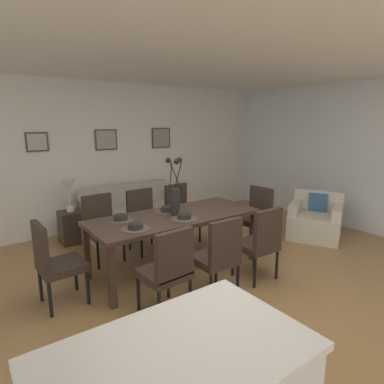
{
  "coord_description": "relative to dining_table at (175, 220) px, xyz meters",
  "views": [
    {
      "loc": [
        -2.08,
        -2.41,
        1.9
      ],
      "look_at": [
        0.62,
        1.31,
        0.91
      ],
      "focal_mm": 30.21,
      "sensor_mm": 36.0,
      "label": 1
    }
  ],
  "objects": [
    {
      "name": "placemat_near_left",
      "position": [
        -0.66,
        -0.2,
        0.07
      ],
      "size": [
        0.32,
        0.32,
        0.01
      ],
      "primitive_type": "cylinder",
      "color": "#4C4742",
      "rests_on": "dining_table"
    },
    {
      "name": "dining_chair_near_right",
      "position": [
        -0.67,
        0.86,
        -0.16
      ],
      "size": [
        0.47,
        0.47,
        0.92
      ],
      "color": "#33261E",
      "rests_on": "ground"
    },
    {
      "name": "framed_picture_center",
      "position": [
        -0.0,
        2.24,
        0.93
      ],
      "size": [
        0.4,
        0.03,
        0.36
      ],
      "color": "#473828"
    },
    {
      "name": "dining_chair_mid_left",
      "position": [
        0.66,
        -0.86,
        -0.16
      ],
      "size": [
        0.45,
        0.45,
        0.92
      ],
      "color": "#33261E",
      "rests_on": "ground"
    },
    {
      "name": "bowl_near_left",
      "position": [
        -0.66,
        -0.2,
        0.11
      ],
      "size": [
        0.17,
        0.17,
        0.07
      ],
      "color": "#2D2826",
      "rests_on": "dining_table"
    },
    {
      "name": "table_lamp",
      "position": [
        -0.83,
        1.78,
        0.22
      ],
      "size": [
        0.22,
        0.22,
        0.51
      ],
      "color": "beige",
      "rests_on": "side_table"
    },
    {
      "name": "ceiling_panel",
      "position": [
        -0.09,
        -0.54,
        1.97
      ],
      "size": [
        9.0,
        7.2,
        0.08
      ],
      "primitive_type": "cube",
      "color": "white"
    },
    {
      "name": "centerpiece_vase",
      "position": [
        0.0,
        0.0,
        0.35
      ],
      "size": [
        0.21,
        0.23,
        0.73
      ],
      "color": "#232326",
      "rests_on": "dining_table"
    },
    {
      "name": "dining_chair_far_left",
      "position": [
        -0.01,
        -0.87,
        -0.16
      ],
      "size": [
        0.45,
        0.45,
        0.92
      ],
      "color": "#33261E",
      "rests_on": "ground"
    },
    {
      "name": "dining_chair_near_left",
      "position": [
        -0.63,
        -0.84,
        -0.16
      ],
      "size": [
        0.47,
        0.47,
        0.92
      ],
      "color": "#33261E",
      "rests_on": "ground"
    },
    {
      "name": "side_table",
      "position": [
        -0.83,
        1.78,
        -0.41
      ],
      "size": [
        0.36,
        0.36,
        0.52
      ],
      "primitive_type": "cube",
      "color": "#33261E",
      "rests_on": "ground"
    },
    {
      "name": "placemat_far_left",
      "position": [
        -0.0,
        -0.2,
        0.07
      ],
      "size": [
        0.32,
        0.32,
        0.01
      ],
      "primitive_type": "cylinder",
      "color": "#4C4742",
      "rests_on": "dining_table"
    },
    {
      "name": "ground_plane",
      "position": [
        -0.09,
        -0.94,
        -0.67
      ],
      "size": [
        9.0,
        9.0,
        0.0
      ],
      "primitive_type": "plane",
      "color": "olive"
    },
    {
      "name": "dining_table",
      "position": [
        0.0,
        0.0,
        0.0
      ],
      "size": [
        2.2,
        0.91,
        0.74
      ],
      "color": "#3D2D23",
      "rests_on": "ground"
    },
    {
      "name": "back_wall_panel",
      "position": [
        -0.09,
        2.31,
        0.63
      ],
      "size": [
        9.0,
        0.1,
        2.6
      ],
      "primitive_type": "cube",
      "color": "silver",
      "rests_on": "ground"
    },
    {
      "name": "framed_picture_right",
      "position": [
        1.13,
        2.24,
        0.93
      ],
      "size": [
        0.41,
        0.03,
        0.39
      ],
      "color": "#473828"
    },
    {
      "name": "framed_picture_left",
      "position": [
        -1.13,
        2.24,
        0.93
      ],
      "size": [
        0.33,
        0.03,
        0.3
      ],
      "color": "#473828"
    },
    {
      "name": "dining_chair_head_west",
      "position": [
        -1.5,
        0.0,
        -0.16
      ],
      "size": [
        0.46,
        0.46,
        0.92
      ],
      "color": "#33261E",
      "rests_on": "ground"
    },
    {
      "name": "dining_chair_head_east",
      "position": [
        1.48,
        -0.02,
        -0.16
      ],
      "size": [
        0.47,
        0.47,
        0.92
      ],
      "color": "#33261E",
      "rests_on": "ground"
    },
    {
      "name": "placemat_far_right",
      "position": [
        -0.0,
        0.2,
        0.07
      ],
      "size": [
        0.32,
        0.32,
        0.01
      ],
      "primitive_type": "cylinder",
      "color": "#4C4742",
      "rests_on": "dining_table"
    },
    {
      "name": "bowl_near_right",
      "position": [
        -0.66,
        0.2,
        0.11
      ],
      "size": [
        0.17,
        0.17,
        0.07
      ],
      "color": "#2D2826",
      "rests_on": "dining_table"
    },
    {
      "name": "dining_chair_mid_right",
      "position": [
        0.65,
        0.86,
        -0.16
      ],
      "size": [
        0.47,
        0.47,
        0.92
      ],
      "color": "#33261E",
      "rests_on": "ground"
    },
    {
      "name": "placemat_near_right",
      "position": [
        -0.66,
        0.2,
        0.07
      ],
      "size": [
        0.32,
        0.32,
        0.01
      ],
      "primitive_type": "cylinder",
      "color": "#4C4742",
      "rests_on": "dining_table"
    },
    {
      "name": "armchair",
      "position": [
        2.6,
        -0.34,
        -0.39
      ],
      "size": [
        1.08,
        1.08,
        0.75
      ],
      "color": "beige",
      "rests_on": "ground"
    },
    {
      "name": "dining_chair_far_right",
      "position": [
        -0.02,
        0.84,
        -0.16
      ],
      "size": [
        0.45,
        0.45,
        0.92
      ],
      "color": "#33261E",
      "rests_on": "ground"
    },
    {
      "name": "sofa",
      "position": [
        0.23,
        1.76,
        -0.39
      ],
      "size": [
        1.7,
        0.84,
        0.8
      ],
      "color": "#B2A899",
      "rests_on": "ground"
    },
    {
      "name": "bowl_far_right",
      "position": [
        -0.0,
        0.2,
        0.11
      ],
      "size": [
        0.17,
        0.17,
        0.07
      ],
      "color": "#2D2826",
      "rests_on": "dining_table"
    },
    {
      "name": "side_window_wall",
      "position": [
        3.56,
        -0.54,
        0.63
      ],
      "size": [
        0.1,
        6.3,
        2.6
      ],
      "primitive_type": "cube",
      "color": "white",
      "rests_on": "ground"
    },
    {
      "name": "bowl_far_left",
      "position": [
        -0.0,
        -0.2,
        0.11
      ],
      "size": [
        0.17,
        0.17,
        0.07
      ],
      "color": "#2D2826",
      "rests_on": "dining_table"
    }
  ]
}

